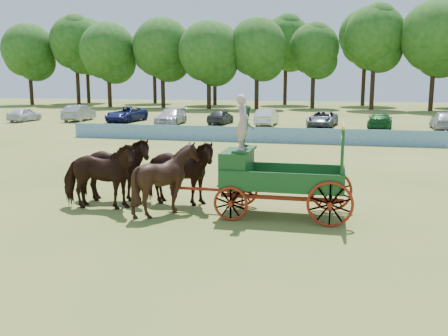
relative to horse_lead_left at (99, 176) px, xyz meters
The scene contains 9 objects.
ground 2.96m from the horse_lead_left, 16.17° to the left, with size 160.00×160.00×0.00m, color olive.
horse_lead_left is the anchor object (origin of this frame).
horse_lead_right 1.10m from the horse_lead_left, 90.00° to the left, with size 1.24×2.73×2.30m, color black.
horse_wheel_left 2.40m from the horse_lead_left, ahead, with size 1.86×2.09×2.31m, color black.
horse_wheel_right 2.64m from the horse_lead_left, 24.62° to the left, with size 1.24×2.73×2.30m, color black.
farm_dray 5.42m from the horse_lead_left, ahead, with size 6.00×2.00×3.87m.
sponsor_banner 18.84m from the horse_lead_left, 85.07° to the left, with size 26.00×0.08×1.05m, color #1B5994.
parked_cars 31.14m from the horse_lead_left, 95.95° to the left, with size 41.82×7.26×1.63m.
treeline 60.81m from the horse_lead_left, 92.89° to the left, with size 90.38×22.41×15.03m.
Camera 1 is at (5.11, -15.77, 4.39)m, focal length 40.00 mm.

